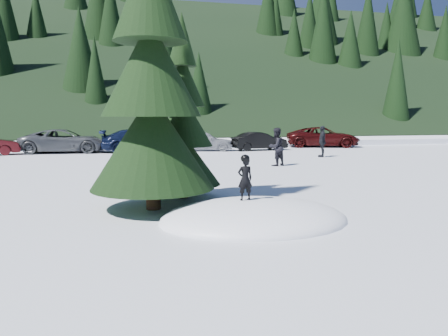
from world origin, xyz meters
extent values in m
plane|color=white|center=(0.00, 0.00, 0.00)|extent=(200.00, 200.00, 0.00)
ellipsoid|color=white|center=(0.00, 0.00, 0.00)|extent=(4.48, 3.52, 0.96)
cylinder|color=black|center=(-2.20, 1.80, 0.70)|extent=(0.38, 0.38, 1.40)
cone|color=black|center=(-2.20, 1.80, 1.79)|extent=(3.20, 3.20, 2.46)
cone|color=black|center=(-2.20, 1.80, 3.65)|extent=(2.54, 2.54, 2.46)
cylinder|color=black|center=(-1.20, 3.20, 0.50)|extent=(0.26, 0.26, 1.00)
cone|color=black|center=(-1.20, 3.20, 1.16)|extent=(2.20, 2.20, 1.52)
cone|color=black|center=(-1.20, 3.20, 2.31)|extent=(1.75, 1.75, 1.52)
cone|color=black|center=(-1.20, 3.20, 3.46)|extent=(1.29, 1.29, 1.52)
cone|color=black|center=(-1.20, 3.20, 4.61)|extent=(0.84, 0.84, 1.52)
imported|color=black|center=(-0.20, 0.09, 0.98)|extent=(0.39, 0.27, 1.00)
imported|color=black|center=(4.33, 10.27, 0.92)|extent=(1.11, 1.03, 1.84)
imported|color=black|center=(8.50, 13.84, 0.91)|extent=(0.93, 1.14, 1.82)
imported|color=#45494C|center=(-6.48, 20.49, 0.76)|extent=(5.62, 2.84, 1.53)
imported|color=black|center=(-1.66, 19.82, 0.75)|extent=(5.24, 2.27, 1.50)
imported|color=gray|center=(2.61, 19.80, 0.68)|extent=(4.19, 2.26, 1.35)
imported|color=black|center=(6.45, 19.37, 0.63)|extent=(3.98, 1.80, 1.27)
imported|color=black|center=(12.19, 21.24, 0.76)|extent=(5.99, 4.00, 1.53)
camera|label=1|loc=(-3.03, -9.56, 2.47)|focal=35.00mm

